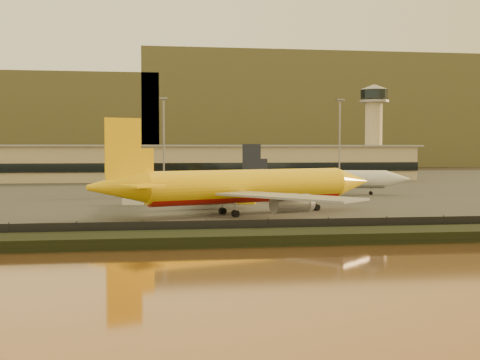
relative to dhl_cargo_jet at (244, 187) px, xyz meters
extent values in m
plane|color=black|center=(-2.58, -12.42, -4.98)|extent=(900.00, 900.00, 0.00)
cube|color=black|center=(-2.58, -29.42, -4.28)|extent=(320.00, 7.00, 1.40)
cube|color=#2D2D2D|center=(-2.58, 82.58, -4.88)|extent=(320.00, 220.00, 0.20)
cube|color=black|center=(-2.58, -25.42, -3.68)|extent=(300.00, 0.05, 2.20)
cube|color=tan|center=(-2.58, 112.58, 1.22)|extent=(160.00, 22.00, 12.00)
cube|color=black|center=(-2.58, 101.38, 0.22)|extent=(160.00, 0.60, 3.00)
cube|color=gray|center=(-2.58, 112.58, 7.52)|extent=(164.00, 24.00, 0.60)
cylinder|color=tan|center=(67.42, 118.58, 10.22)|extent=(6.40, 6.40, 30.00)
cylinder|color=black|center=(67.42, 118.58, 26.97)|extent=(10.40, 10.40, 3.50)
cone|color=gray|center=(67.42, 118.58, 29.72)|extent=(11.20, 11.20, 2.00)
cylinder|color=gray|center=(67.42, 118.58, 24.42)|extent=(11.20, 11.20, 0.80)
cylinder|color=slate|center=(-12.58, 67.58, 7.72)|extent=(0.50, 0.50, 25.00)
cube|color=slate|center=(-12.58, 67.58, 20.42)|extent=(2.20, 2.20, 0.40)
cylinder|color=slate|center=(37.42, 65.58, 7.72)|extent=(0.50, 0.50, 25.00)
cube|color=slate|center=(37.42, 65.58, 20.42)|extent=(2.20, 2.20, 0.40)
cube|color=brown|center=(87.42, 327.58, 30.02)|extent=(220.00, 160.00, 70.00)
cylinder|color=yellow|center=(0.92, 0.34, 0.29)|extent=(36.55, 17.68, 5.34)
cylinder|color=#AC1009|center=(0.92, 0.34, -0.64)|extent=(35.18, 16.23, 4.16)
cone|color=yellow|center=(21.65, 7.90, 0.29)|extent=(8.58, 7.48, 5.34)
cone|color=yellow|center=(-20.78, -7.58, 0.69)|extent=(10.51, 8.18, 5.34)
cube|color=yellow|center=(-19.82, -7.23, 6.56)|extent=(5.45, 2.34, 9.34)
cube|color=yellow|center=(-20.68, -1.86, 1.09)|extent=(5.31, 5.25, 0.32)
cube|color=yellow|center=(-17.02, -11.89, 1.09)|extent=(7.17, 7.16, 0.32)
cube|color=gray|center=(-4.92, 13.34, -0.64)|extent=(7.97, 23.33, 0.32)
cylinder|color=gray|center=(-1.32, 10.97, -2.11)|extent=(6.79, 4.87, 2.94)
cube|color=gray|center=(4.83, -13.37, -0.64)|extent=(20.81, 21.97, 0.32)
cylinder|color=gray|center=(6.05, -9.24, -2.11)|extent=(6.79, 4.87, 2.94)
cylinder|color=black|center=(14.18, 5.17, -4.19)|extent=(1.42, 1.28, 1.17)
cylinder|color=slate|center=(14.18, 5.17, -3.58)|extent=(0.21, 0.21, 2.40)
cylinder|color=black|center=(-1.87, -3.24, -4.19)|extent=(1.42, 1.28, 1.17)
cylinder|color=slate|center=(-1.87, -3.24, -3.58)|extent=(0.21, 0.21, 2.40)
cylinder|color=black|center=(-3.52, 1.27, -4.19)|extent=(1.42, 1.28, 1.17)
cylinder|color=slate|center=(-3.52, 1.27, -3.58)|extent=(0.21, 0.21, 2.40)
cylinder|color=silver|center=(26.12, 42.10, -0.84)|extent=(30.00, 11.11, 4.15)
cylinder|color=gray|center=(26.12, 42.10, -1.57)|extent=(28.98, 10.02, 3.24)
cone|color=silver|center=(43.45, 37.87, -0.84)|extent=(6.62, 5.41, 4.15)
cone|color=silver|center=(7.98, 46.52, -0.53)|extent=(8.24, 5.80, 4.15)
cube|color=black|center=(8.79, 46.32, 4.03)|extent=(4.51, 1.40, 7.26)
cube|color=silver|center=(10.58, 50.16, -0.22)|extent=(5.60, 5.53, 0.25)
cube|color=silver|center=(8.61, 42.10, -0.22)|extent=(4.43, 4.24, 0.25)
cube|color=gray|center=(28.01, 53.38, -1.57)|extent=(15.61, 18.55, 0.25)
cylinder|color=gray|center=(29.37, 50.17, -2.71)|extent=(5.38, 3.40, 2.28)
cube|color=gray|center=(22.61, 31.21, -1.57)|extent=(8.44, 19.31, 0.25)
cylinder|color=gray|center=(25.29, 33.44, -2.71)|extent=(5.38, 3.40, 2.28)
cylinder|color=black|center=(37.20, 39.40, -4.33)|extent=(1.06, 0.92, 0.91)
cylinder|color=slate|center=(37.20, 39.40, -3.85)|extent=(0.22, 0.22, 1.87)
cylinder|color=black|center=(22.65, 41.02, -4.33)|extent=(1.06, 0.92, 0.91)
cylinder|color=slate|center=(22.65, 41.02, -3.85)|extent=(0.22, 0.22, 1.87)
cylinder|color=black|center=(23.54, 44.65, -4.33)|extent=(1.06, 0.92, 0.91)
cylinder|color=slate|center=(23.54, 44.65, -3.85)|extent=(0.22, 0.22, 1.87)
cube|color=yellow|center=(3.33, 20.10, -3.87)|extent=(4.40, 2.81, 1.83)
cube|color=silver|center=(-19.44, 21.25, -3.89)|extent=(4.26, 2.60, 1.79)
camera|label=1|loc=(-14.90, -101.11, 6.54)|focal=45.00mm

